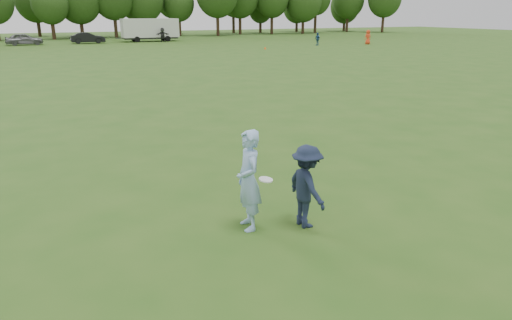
# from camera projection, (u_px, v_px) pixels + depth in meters

# --- Properties ---
(ground) EXTENTS (200.00, 200.00, 0.00)m
(ground) POSITION_uv_depth(u_px,v_px,m) (289.00, 216.00, 9.60)
(ground) COLOR #2A5217
(ground) RESTS_ON ground
(thrower) EXTENTS (0.55, 0.78, 1.99)m
(thrower) POSITION_uv_depth(u_px,v_px,m) (249.00, 180.00, 8.78)
(thrower) COLOR #92B6E3
(thrower) RESTS_ON ground
(defender) EXTENTS (0.65, 1.10, 1.67)m
(defender) POSITION_uv_depth(u_px,v_px,m) (307.00, 186.00, 8.91)
(defender) COLOR #192237
(defender) RESTS_ON ground
(player_far_b) EXTENTS (0.51, 0.98, 1.60)m
(player_far_b) POSITION_uv_depth(u_px,v_px,m) (317.00, 39.00, 58.46)
(player_far_b) COLOR navy
(player_far_b) RESTS_ON ground
(player_far_c) EXTENTS (0.96, 0.67, 1.86)m
(player_far_c) POSITION_uv_depth(u_px,v_px,m) (368.00, 37.00, 60.42)
(player_far_c) COLOR #F1411C
(player_far_c) RESTS_ON ground
(player_far_d) EXTENTS (1.88, 0.74, 1.98)m
(player_far_d) POSITION_uv_depth(u_px,v_px,m) (163.00, 35.00, 65.18)
(player_far_d) COLOR #282828
(player_far_d) RESTS_ON ground
(car_e) EXTENTS (4.61, 2.16, 1.53)m
(car_e) POSITION_uv_depth(u_px,v_px,m) (24.00, 39.00, 58.84)
(car_e) COLOR slate
(car_e) RESTS_ON ground
(car_f) EXTENTS (4.48, 1.61, 1.47)m
(car_f) POSITION_uv_depth(u_px,v_px,m) (88.00, 38.00, 62.09)
(car_f) COLOR black
(car_f) RESTS_ON ground
(field_cone) EXTENTS (0.28, 0.28, 0.30)m
(field_cone) POSITION_uv_depth(u_px,v_px,m) (265.00, 48.00, 52.57)
(field_cone) COLOR #F6510C
(field_cone) RESTS_ON ground
(disc_in_play) EXTENTS (0.31, 0.32, 0.07)m
(disc_in_play) POSITION_uv_depth(u_px,v_px,m) (266.00, 180.00, 8.61)
(disc_in_play) COLOR white
(disc_in_play) RESTS_ON ground
(cargo_trailer) EXTENTS (9.00, 2.75, 3.20)m
(cargo_trailer) POSITION_uv_depth(u_px,v_px,m) (150.00, 29.00, 66.11)
(cargo_trailer) COLOR silver
(cargo_trailer) RESTS_ON ground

